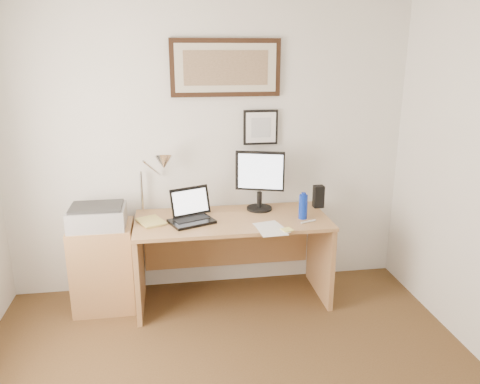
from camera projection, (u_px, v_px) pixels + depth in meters
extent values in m
cube|color=white|center=(209.00, 151.00, 4.06)|extent=(3.50, 0.02, 2.50)
cube|color=#A17143|center=(104.00, 267.00, 3.88)|extent=(0.50, 0.40, 0.73)
cylinder|color=#0D2BAB|center=(303.00, 207.00, 3.86)|extent=(0.07, 0.07, 0.20)
cylinder|color=#0D2BAB|center=(304.00, 194.00, 3.82)|extent=(0.04, 0.04, 0.02)
cube|color=black|center=(318.00, 197.00, 4.14)|extent=(0.09, 0.08, 0.20)
cube|color=white|center=(271.00, 228.00, 3.67)|extent=(0.26, 0.33, 0.00)
cube|color=white|center=(271.00, 229.00, 3.64)|extent=(0.22, 0.30, 0.00)
cube|color=#FAEE76|center=(287.00, 230.00, 3.62)|extent=(0.10, 0.10, 0.01)
cylinder|color=white|center=(308.00, 222.00, 3.79)|extent=(0.14, 0.06, 0.02)
imported|color=#D2BE63|center=(140.00, 224.00, 3.74)|extent=(0.27, 0.30, 0.02)
cube|color=#A17143|center=(232.00, 220.00, 3.88)|extent=(1.60, 0.70, 0.03)
cube|color=#A17143|center=(139.00, 268.00, 3.88)|extent=(0.04, 0.65, 0.72)
cube|color=#A17143|center=(320.00, 256.00, 4.11)|extent=(0.04, 0.65, 0.72)
cube|color=#A17143|center=(227.00, 237.00, 4.28)|extent=(1.50, 0.03, 0.55)
cube|color=black|center=(192.00, 221.00, 3.78)|extent=(0.41, 0.35, 0.02)
cube|color=black|center=(191.00, 219.00, 3.80)|extent=(0.31, 0.23, 0.00)
cube|color=black|center=(190.00, 201.00, 3.87)|extent=(0.34, 0.20, 0.23)
cube|color=white|center=(190.00, 202.00, 3.86)|extent=(0.30, 0.16, 0.18)
cylinder|color=black|center=(259.00, 208.00, 4.10)|extent=(0.22, 0.22, 0.02)
cylinder|color=black|center=(259.00, 200.00, 4.08)|extent=(0.04, 0.04, 0.14)
cube|color=black|center=(260.00, 171.00, 3.99)|extent=(0.41, 0.16, 0.34)
cube|color=white|center=(260.00, 172.00, 3.97)|extent=(0.36, 0.12, 0.30)
cube|color=#A1A1A4|center=(97.00, 217.00, 3.73)|extent=(0.44, 0.34, 0.16)
cube|color=#2B2B2B|center=(96.00, 207.00, 3.71)|extent=(0.40, 0.30, 0.02)
cylinder|color=white|center=(142.00, 192.00, 3.99)|extent=(0.02, 0.02, 0.36)
cylinder|color=white|center=(152.00, 168.00, 3.89)|extent=(0.15, 0.23, 0.19)
cone|color=white|center=(164.00, 162.00, 3.83)|extent=(0.16, 0.18, 0.15)
cube|color=black|center=(226.00, 68.00, 3.86)|extent=(0.92, 0.03, 0.47)
cube|color=beige|center=(226.00, 68.00, 3.84)|extent=(0.84, 0.01, 0.39)
cube|color=brown|center=(226.00, 68.00, 3.84)|extent=(0.70, 0.00, 0.28)
cube|color=black|center=(261.00, 127.00, 4.05)|extent=(0.30, 0.02, 0.30)
cube|color=white|center=(261.00, 128.00, 4.03)|extent=(0.26, 0.00, 0.26)
cube|color=#B2B6BC|center=(261.00, 128.00, 4.03)|extent=(0.17, 0.00, 0.17)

